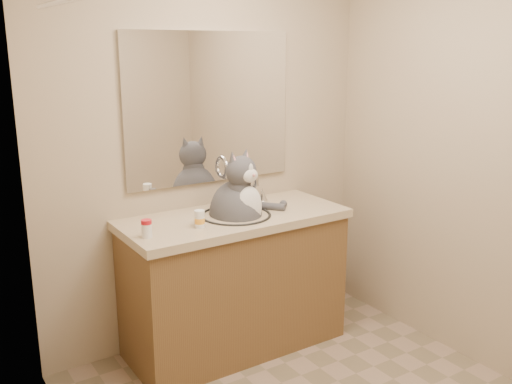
% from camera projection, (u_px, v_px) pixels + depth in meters
% --- Properties ---
extents(room, '(2.22, 2.52, 2.42)m').
position_uv_depth(room, '(347.00, 191.00, 2.48)').
color(room, gray).
rests_on(room, ground).
extents(vanity, '(1.34, 0.59, 1.12)m').
position_uv_depth(vanity, '(235.00, 279.00, 3.45)').
color(vanity, brown).
rests_on(vanity, ground).
extents(mirror, '(1.10, 0.02, 0.90)m').
position_uv_depth(mirror, '(210.00, 108.00, 3.42)').
color(mirror, white).
rests_on(mirror, room).
extents(shower_curtain, '(0.02, 1.30, 1.93)m').
position_uv_depth(shower_curtain, '(107.00, 270.00, 2.05)').
color(shower_curtain, '#BAAE8D').
rests_on(shower_curtain, ground).
extents(cat, '(0.50, 0.40, 0.61)m').
position_uv_depth(cat, '(238.00, 209.00, 3.34)').
color(cat, '#4A4A4F').
rests_on(cat, vanity).
extents(pill_bottle_redcap, '(0.07, 0.07, 0.10)m').
position_uv_depth(pill_bottle_redcap, '(147.00, 229.00, 2.94)').
color(pill_bottle_redcap, white).
rests_on(pill_bottle_redcap, vanity).
extents(pill_bottle_orange, '(0.07, 0.07, 0.10)m').
position_uv_depth(pill_bottle_orange, '(200.00, 219.00, 3.11)').
color(pill_bottle_orange, white).
rests_on(pill_bottle_orange, vanity).
extents(grey_canister, '(0.05, 0.05, 0.07)m').
position_uv_depth(grey_canister, '(200.00, 219.00, 3.15)').
color(grey_canister, slate).
rests_on(grey_canister, vanity).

